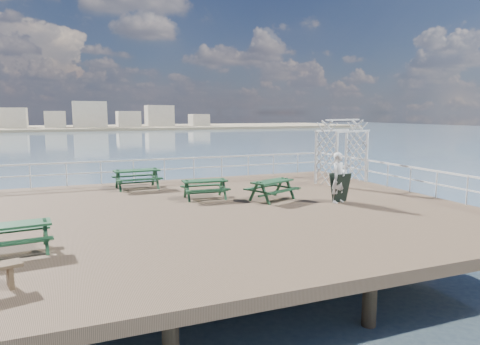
% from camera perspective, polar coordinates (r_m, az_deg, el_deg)
% --- Properties ---
extents(ground, '(18.00, 14.00, 0.30)m').
position_cam_1_polar(ground, '(14.69, -4.47, -5.55)').
color(ground, brown).
rests_on(ground, ground).
extents(sea_backdrop, '(300.00, 300.00, 9.20)m').
position_cam_1_polar(sea_backdrop, '(148.71, -15.36, 6.23)').
color(sea_backdrop, '#445A73').
rests_on(sea_backdrop, ground).
extents(railing, '(17.77, 13.76, 1.10)m').
position_cam_1_polar(railing, '(16.91, -7.33, -0.27)').
color(railing, silver).
rests_on(railing, ground).
extents(picnic_table_a, '(2.01, 1.66, 0.94)m').
position_cam_1_polar(picnic_table_a, '(19.12, -13.59, -0.31)').
color(picnic_table_a, '#13341C').
rests_on(picnic_table_a, ground).
extents(picnic_table_b, '(1.77, 1.46, 0.82)m').
position_cam_1_polar(picnic_table_b, '(16.46, -4.71, -1.69)').
color(picnic_table_b, '#13341C').
rests_on(picnic_table_b, ground).
extents(picnic_table_c, '(2.14, 1.97, 0.84)m').
position_cam_1_polar(picnic_table_c, '(16.19, 4.33, -1.79)').
color(picnic_table_c, '#13341C').
rests_on(picnic_table_c, ground).
extents(picnic_table_d, '(1.80, 1.51, 0.81)m').
position_cam_1_polar(picnic_table_d, '(11.37, -28.06, -7.04)').
color(picnic_table_d, '#13341C').
rests_on(picnic_table_d, ground).
extents(trellis_arbor, '(2.67, 1.91, 2.99)m').
position_cam_1_polar(trellis_arbor, '(20.59, 13.41, 2.32)').
color(trellis_arbor, silver).
rests_on(trellis_arbor, ground).
extents(sandwich_board, '(0.75, 0.62, 1.09)m').
position_cam_1_polar(sandwich_board, '(16.22, 13.17, -1.99)').
color(sandwich_board, black).
rests_on(sandwich_board, ground).
extents(person, '(0.78, 0.64, 1.85)m').
position_cam_1_polar(person, '(16.03, 13.04, -0.69)').
color(person, silver).
rests_on(person, ground).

